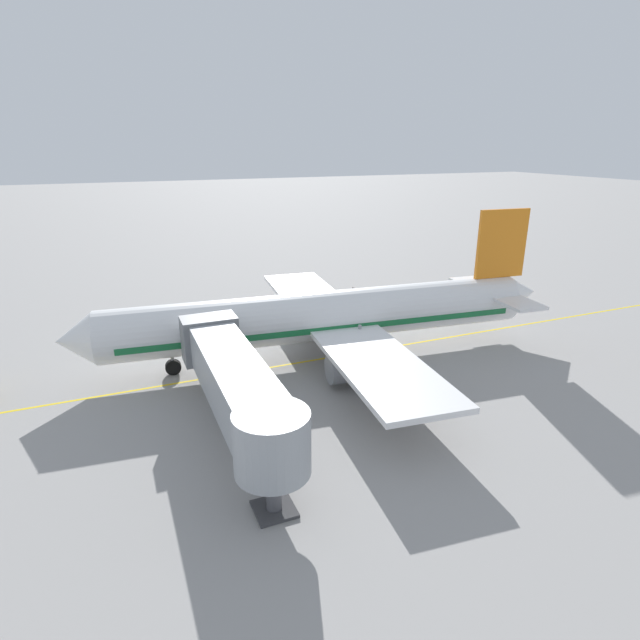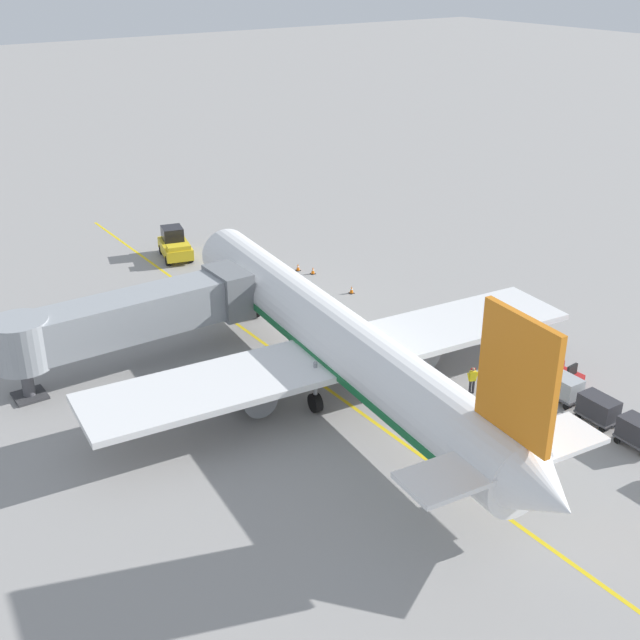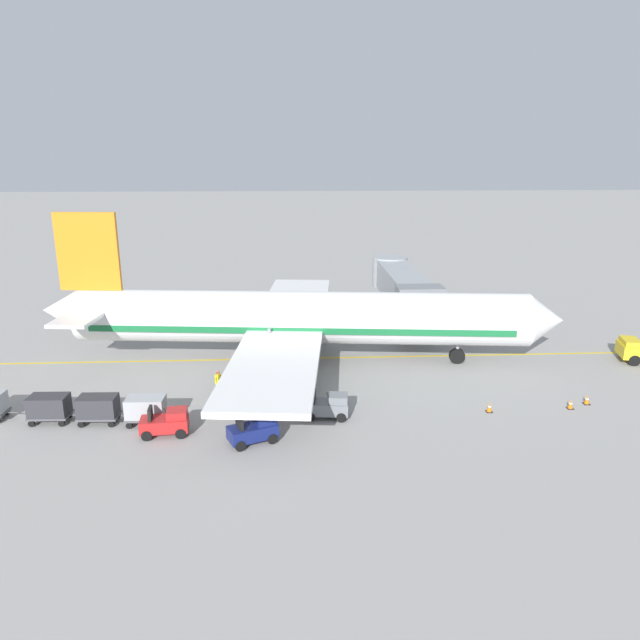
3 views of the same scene
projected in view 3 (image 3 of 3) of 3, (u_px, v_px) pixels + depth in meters
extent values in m
plane|color=gray|center=(279.00, 359.00, 42.71)|extent=(400.00, 400.00, 0.00)
cube|color=gold|center=(279.00, 359.00, 42.71)|extent=(0.24, 80.00, 0.01)
cylinder|color=white|center=(301.00, 317.00, 41.43)|extent=(6.83, 32.21, 3.70)
cube|color=#196B38|center=(301.00, 323.00, 41.55)|extent=(6.61, 29.66, 0.44)
cone|color=white|center=(546.00, 320.00, 40.69)|extent=(3.84, 2.74, 3.63)
cone|color=white|center=(62.00, 310.00, 42.09)|extent=(3.40, 3.10, 3.14)
cube|color=black|center=(521.00, 311.00, 40.59)|extent=(2.87, 1.37, 0.60)
cube|color=white|center=(287.00, 326.00, 41.65)|extent=(30.37, 8.12, 0.36)
cylinder|color=gray|center=(304.00, 321.00, 47.24)|extent=(2.30, 3.38, 2.00)
cylinder|color=gray|center=(292.00, 370.00, 36.68)|extent=(2.30, 3.38, 2.00)
cube|color=orange|center=(88.00, 252.00, 40.80)|extent=(0.75, 4.41, 5.50)
cube|color=white|center=(97.00, 307.00, 41.91)|extent=(10.21, 3.57, 0.24)
cylinder|color=black|center=(457.00, 356.00, 41.70)|extent=(0.56, 1.14, 1.10)
cylinder|color=gray|center=(458.00, 335.00, 41.27)|extent=(0.24, 0.24, 2.00)
cylinder|color=black|center=(278.00, 343.00, 44.47)|extent=(0.56, 1.14, 1.10)
cylinder|color=gray|center=(277.00, 324.00, 44.05)|extent=(0.24, 0.24, 2.00)
cylinder|color=black|center=(270.00, 364.00, 40.06)|extent=(0.56, 1.14, 1.10)
cylinder|color=gray|center=(270.00, 343.00, 39.63)|extent=(0.24, 0.24, 2.00)
cube|color=#93999E|center=(404.00, 288.00, 49.73)|extent=(14.10, 2.80, 2.60)
cube|color=slate|center=(419.00, 306.00, 43.73)|extent=(2.00, 3.50, 2.99)
cylinder|color=#93999E|center=(390.00, 271.00, 56.50)|extent=(3.36, 3.36, 2.86)
cylinder|color=#4C4C51|center=(389.00, 295.00, 57.16)|extent=(0.70, 0.70, 2.19)
cube|color=#38383A|center=(388.00, 305.00, 57.44)|extent=(1.80, 1.80, 0.16)
cube|color=gold|center=(631.00, 342.00, 41.87)|extent=(2.08, 1.53, 0.36)
cylinder|color=black|center=(634.00, 360.00, 41.26)|extent=(0.54, 0.86, 0.80)
cylinder|color=black|center=(626.00, 352.00, 43.03)|extent=(0.54, 0.86, 0.80)
cube|color=slate|center=(326.00, 407.00, 33.04)|extent=(1.48, 2.62, 0.70)
cube|color=slate|center=(338.00, 398.00, 32.85)|extent=(1.13, 1.16, 0.44)
cube|color=black|center=(314.00, 396.00, 32.90)|extent=(0.85, 0.25, 0.64)
cylinder|color=black|center=(328.00, 397.00, 32.86)|extent=(0.11, 0.27, 0.54)
cylinder|color=black|center=(342.00, 409.00, 33.61)|extent=(0.26, 0.58, 0.56)
cylinder|color=black|center=(341.00, 417.00, 32.57)|extent=(0.26, 0.58, 0.56)
cylinder|color=black|center=(312.00, 408.00, 33.71)|extent=(0.26, 0.58, 0.56)
cylinder|color=black|center=(310.00, 417.00, 32.67)|extent=(0.26, 0.58, 0.56)
cube|color=navy|center=(253.00, 432.00, 30.14)|extent=(2.10, 2.77, 0.70)
cube|color=navy|center=(265.00, 419.00, 30.27)|extent=(1.35, 1.37, 0.44)
cube|color=black|center=(239.00, 423.00, 29.66)|extent=(0.83, 0.48, 0.64)
cylinder|color=black|center=(254.00, 420.00, 30.01)|extent=(0.18, 0.27, 0.54)
cylinder|color=black|center=(265.00, 430.00, 31.07)|extent=(0.41, 0.59, 0.56)
cylinder|color=black|center=(272.00, 439.00, 30.14)|extent=(0.41, 0.59, 0.56)
cylinder|color=black|center=(233.00, 437.00, 30.32)|extent=(0.41, 0.59, 0.56)
cylinder|color=black|center=(240.00, 446.00, 29.39)|extent=(0.41, 0.59, 0.56)
cube|color=#B21E1E|center=(164.00, 424.00, 31.00)|extent=(1.41, 2.59, 0.70)
cube|color=#B21E1E|center=(177.00, 413.00, 30.93)|extent=(1.11, 1.13, 0.44)
cube|color=black|center=(150.00, 413.00, 30.72)|extent=(0.85, 0.23, 0.64)
cylinder|color=black|center=(166.00, 413.00, 30.83)|extent=(0.10, 0.27, 0.54)
cylinder|color=black|center=(182.00, 424.00, 31.72)|extent=(0.25, 0.57, 0.56)
cylinder|color=black|center=(181.00, 434.00, 30.69)|extent=(0.25, 0.57, 0.56)
cylinder|color=black|center=(150.00, 426.00, 31.49)|extent=(0.25, 0.57, 0.56)
cylinder|color=black|center=(147.00, 436.00, 30.46)|extent=(0.25, 0.57, 0.56)
cube|color=#4C4C51|center=(147.00, 417.00, 32.30)|extent=(1.36, 2.24, 0.12)
cube|color=#999EA3|center=(146.00, 407.00, 32.13)|extent=(1.29, 2.12, 1.10)
cylinder|color=#4C4C51|center=(173.00, 417.00, 32.34)|extent=(0.09, 0.70, 0.07)
cylinder|color=black|center=(164.00, 416.00, 32.92)|extent=(0.13, 0.36, 0.36)
cylinder|color=black|center=(160.00, 425.00, 31.86)|extent=(0.13, 0.36, 0.36)
cylinder|color=black|center=(135.00, 417.00, 32.88)|extent=(0.13, 0.36, 0.36)
cylinder|color=black|center=(129.00, 426.00, 31.82)|extent=(0.13, 0.36, 0.36)
cube|color=#4C4C51|center=(99.00, 416.00, 32.44)|extent=(1.36, 2.24, 0.12)
cube|color=#2D2D33|center=(98.00, 406.00, 32.27)|extent=(1.29, 2.12, 1.10)
cylinder|color=#4C4C51|center=(125.00, 416.00, 32.48)|extent=(0.09, 0.70, 0.07)
cylinder|color=black|center=(117.00, 415.00, 33.06)|extent=(0.13, 0.36, 0.36)
cylinder|color=black|center=(111.00, 424.00, 32.00)|extent=(0.13, 0.36, 0.36)
cylinder|color=black|center=(88.00, 416.00, 33.02)|extent=(0.13, 0.36, 0.36)
cylinder|color=black|center=(81.00, 424.00, 31.96)|extent=(0.13, 0.36, 0.36)
cube|color=#4C4C51|center=(50.00, 415.00, 32.52)|extent=(1.36, 2.24, 0.12)
cube|color=#2D2D33|center=(49.00, 405.00, 32.35)|extent=(1.29, 2.12, 1.10)
cylinder|color=#4C4C51|center=(76.00, 415.00, 32.56)|extent=(0.09, 0.70, 0.07)
cylinder|color=black|center=(69.00, 415.00, 33.14)|extent=(0.13, 0.36, 0.36)
cylinder|color=black|center=(62.00, 423.00, 32.08)|extent=(0.13, 0.36, 0.36)
cylinder|color=black|center=(40.00, 415.00, 33.10)|extent=(0.13, 0.36, 0.36)
cylinder|color=black|center=(31.00, 424.00, 32.04)|extent=(0.13, 0.36, 0.36)
cylinder|color=#4C4C51|center=(12.00, 413.00, 32.88)|extent=(0.09, 0.70, 0.07)
cylinder|color=black|center=(7.00, 412.00, 33.46)|extent=(0.13, 0.36, 0.36)
cylinder|color=#232328|center=(219.00, 389.00, 36.10)|extent=(0.15, 0.15, 0.85)
cylinder|color=#232328|center=(218.00, 390.00, 35.91)|extent=(0.15, 0.15, 0.85)
cube|color=yellow|center=(218.00, 379.00, 35.81)|extent=(0.44, 0.36, 0.60)
cylinder|color=yellow|center=(220.00, 378.00, 36.05)|extent=(0.24, 0.17, 0.57)
cylinder|color=yellow|center=(216.00, 381.00, 35.59)|extent=(0.24, 0.17, 0.57)
sphere|color=#997051|center=(218.00, 372.00, 35.69)|extent=(0.22, 0.22, 0.22)
cube|color=red|center=(218.00, 372.00, 35.68)|extent=(0.27, 0.17, 0.10)
cube|color=black|center=(489.00, 412.00, 33.92)|extent=(0.36, 0.36, 0.04)
cone|color=orange|center=(489.00, 407.00, 33.84)|extent=(0.30, 0.30, 0.55)
cylinder|color=white|center=(490.00, 406.00, 33.83)|extent=(0.21, 0.21, 0.06)
cube|color=black|center=(570.00, 408.00, 34.35)|extent=(0.36, 0.36, 0.04)
cone|color=orange|center=(571.00, 404.00, 34.27)|extent=(0.30, 0.30, 0.55)
cylinder|color=white|center=(571.00, 403.00, 34.26)|extent=(0.21, 0.21, 0.06)
cube|color=black|center=(586.00, 404.00, 34.97)|extent=(0.36, 0.36, 0.04)
cone|color=orange|center=(587.00, 399.00, 34.89)|extent=(0.30, 0.30, 0.55)
cylinder|color=white|center=(587.00, 399.00, 34.88)|extent=(0.21, 0.21, 0.06)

